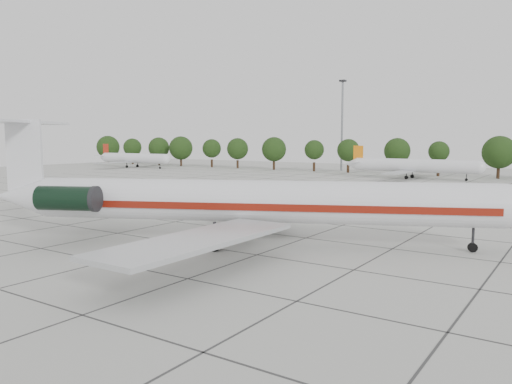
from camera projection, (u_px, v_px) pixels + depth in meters
ground at (235, 229)px, 49.61m from camera, size 260.00×260.00×0.00m
apron_joints at (306, 211)px, 61.99m from camera, size 170.00×170.00×0.02m
main_airliner at (230, 200)px, 42.20m from camera, size 43.45×32.52×10.69m
bg_airliner_a at (134, 158)px, 157.47m from camera, size 28.24×27.20×7.40m
bg_airliner_c at (413, 166)px, 112.69m from camera, size 28.24×27.20×7.40m
tree_line at (397, 151)px, 125.61m from camera, size 249.86×8.44×10.22m
floodlight_mast at (342, 120)px, 140.67m from camera, size 1.60×1.60×25.45m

